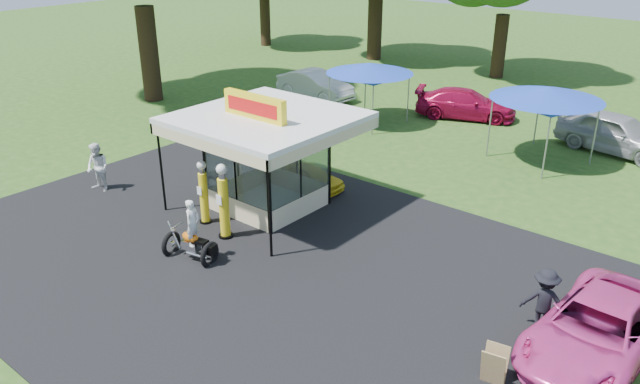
{
  "coord_description": "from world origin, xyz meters",
  "views": [
    {
      "loc": [
        12.15,
        -9.27,
        9.39
      ],
      "look_at": [
        1.17,
        4.0,
        1.8
      ],
      "focal_mm": 35.0,
      "sensor_mm": 36.0,
      "label": 1
    }
  ],
  "objects_px": {
    "gas_pump_left": "(204,194)",
    "gas_pump_right": "(224,203)",
    "bg_car_c": "(617,133)",
    "tent_east": "(547,94)",
    "spectator_west": "(98,168)",
    "tent_west": "(370,69)",
    "pink_sedan": "(598,329)",
    "bg_car_b": "(466,104)",
    "motorcycle": "(192,236)",
    "spectator_east_a": "(544,300)",
    "gas_station_kiosk": "(267,160)",
    "kiosk_car": "(309,176)",
    "bg_car_a": "(315,85)",
    "a_frame_sign": "(494,366)"
  },
  "relations": [
    {
      "from": "gas_pump_left",
      "to": "pink_sedan",
      "type": "xyz_separation_m",
      "value": [
        12.27,
        1.23,
        -0.37
      ]
    },
    {
      "from": "gas_pump_left",
      "to": "spectator_east_a",
      "type": "relative_size",
      "value": 1.31
    },
    {
      "from": "bg_car_a",
      "to": "motorcycle",
      "type": "bearing_deg",
      "value": -148.53
    },
    {
      "from": "bg_car_b",
      "to": "bg_car_a",
      "type": "bearing_deg",
      "value": 82.03
    },
    {
      "from": "gas_station_kiosk",
      "to": "bg_car_c",
      "type": "relative_size",
      "value": 1.06
    },
    {
      "from": "bg_car_c",
      "to": "tent_east",
      "type": "height_order",
      "value": "tent_east"
    },
    {
      "from": "bg_car_a",
      "to": "gas_station_kiosk",
      "type": "bearing_deg",
      "value": -143.71
    },
    {
      "from": "pink_sedan",
      "to": "tent_west",
      "type": "height_order",
      "value": "tent_west"
    },
    {
      "from": "spectator_east_a",
      "to": "tent_east",
      "type": "distance_m",
      "value": 12.58
    },
    {
      "from": "tent_west",
      "to": "tent_east",
      "type": "height_order",
      "value": "tent_east"
    },
    {
      "from": "gas_pump_right",
      "to": "spectator_west",
      "type": "bearing_deg",
      "value": -176.14
    },
    {
      "from": "spectator_west",
      "to": "kiosk_car",
      "type": "bearing_deg",
      "value": 35.53
    },
    {
      "from": "pink_sedan",
      "to": "tent_west",
      "type": "bearing_deg",
      "value": 145.08
    },
    {
      "from": "pink_sedan",
      "to": "bg_car_c",
      "type": "distance_m",
      "value": 15.2
    },
    {
      "from": "bg_car_b",
      "to": "tent_west",
      "type": "xyz_separation_m",
      "value": [
        -3.36,
        -3.77,
        1.97
      ]
    },
    {
      "from": "motorcycle",
      "to": "tent_west",
      "type": "distance_m",
      "value": 15.2
    },
    {
      "from": "bg_car_a",
      "to": "tent_west",
      "type": "bearing_deg",
      "value": -106.78
    },
    {
      "from": "gas_pump_left",
      "to": "kiosk_car",
      "type": "bearing_deg",
      "value": 80.6
    },
    {
      "from": "gas_station_kiosk",
      "to": "tent_west",
      "type": "bearing_deg",
      "value": 106.8
    },
    {
      "from": "spectator_east_a",
      "to": "pink_sedan",
      "type": "bearing_deg",
      "value": 152.85
    },
    {
      "from": "pink_sedan",
      "to": "kiosk_car",
      "type": "bearing_deg",
      "value": 167.3
    },
    {
      "from": "a_frame_sign",
      "to": "bg_car_a",
      "type": "distance_m",
      "value": 24.02
    },
    {
      "from": "pink_sedan",
      "to": "bg_car_b",
      "type": "bearing_deg",
      "value": 129.66
    },
    {
      "from": "gas_pump_right",
      "to": "motorcycle",
      "type": "bearing_deg",
      "value": -78.66
    },
    {
      "from": "gas_pump_left",
      "to": "spectator_west",
      "type": "bearing_deg",
      "value": -172.06
    },
    {
      "from": "motorcycle",
      "to": "bg_car_a",
      "type": "bearing_deg",
      "value": 106.63
    },
    {
      "from": "pink_sedan",
      "to": "spectator_east_a",
      "type": "bearing_deg",
      "value": 176.68
    },
    {
      "from": "spectator_west",
      "to": "tent_west",
      "type": "relative_size",
      "value": 0.44
    },
    {
      "from": "gas_pump_right",
      "to": "motorcycle",
      "type": "relative_size",
      "value": 1.24
    },
    {
      "from": "a_frame_sign",
      "to": "bg_car_c",
      "type": "height_order",
      "value": "bg_car_c"
    },
    {
      "from": "bg_car_b",
      "to": "tent_east",
      "type": "bearing_deg",
      "value": -145.93
    },
    {
      "from": "gas_station_kiosk",
      "to": "gas_pump_right",
      "type": "height_order",
      "value": "gas_station_kiosk"
    },
    {
      "from": "motorcycle",
      "to": "spectator_west",
      "type": "xyz_separation_m",
      "value": [
        -6.73,
        1.14,
        0.13
      ]
    },
    {
      "from": "spectator_east_a",
      "to": "gas_pump_right",
      "type": "bearing_deg",
      "value": -11.0
    },
    {
      "from": "motorcycle",
      "to": "spectator_east_a",
      "type": "relative_size",
      "value": 1.2
    },
    {
      "from": "bg_car_a",
      "to": "gas_pump_left",
      "type": "bearing_deg",
      "value": -150.37
    },
    {
      "from": "gas_pump_left",
      "to": "gas_pump_right",
      "type": "distance_m",
      "value": 1.33
    },
    {
      "from": "tent_east",
      "to": "spectator_west",
      "type": "bearing_deg",
      "value": -129.88
    },
    {
      "from": "gas_pump_right",
      "to": "kiosk_car",
      "type": "distance_m",
      "value": 4.85
    },
    {
      "from": "tent_west",
      "to": "tent_east",
      "type": "bearing_deg",
      "value": 1.27
    },
    {
      "from": "bg_car_a",
      "to": "a_frame_sign",
      "type": "bearing_deg",
      "value": -127.95
    },
    {
      "from": "motorcycle",
      "to": "pink_sedan",
      "type": "xyz_separation_m",
      "value": [
        10.66,
        3.08,
        -0.09
      ]
    },
    {
      "from": "bg_car_c",
      "to": "tent_east",
      "type": "xyz_separation_m",
      "value": [
        -2.2,
        -3.06,
        2.0
      ]
    },
    {
      "from": "gas_station_kiosk",
      "to": "bg_car_a",
      "type": "xyz_separation_m",
      "value": [
        -8.06,
        12.15,
        -1.01
      ]
    },
    {
      "from": "a_frame_sign",
      "to": "pink_sedan",
      "type": "xyz_separation_m",
      "value": [
        1.37,
        2.45,
        0.23
      ]
    },
    {
      "from": "motorcycle",
      "to": "spectator_west",
      "type": "height_order",
      "value": "motorcycle"
    },
    {
      "from": "gas_station_kiosk",
      "to": "bg_car_a",
      "type": "relative_size",
      "value": 1.15
    },
    {
      "from": "pink_sedan",
      "to": "tent_east",
      "type": "relative_size",
      "value": 1.12
    },
    {
      "from": "bg_car_a",
      "to": "pink_sedan",
      "type": "bearing_deg",
      "value": -121.25
    },
    {
      "from": "motorcycle",
      "to": "kiosk_car",
      "type": "height_order",
      "value": "motorcycle"
    }
  ]
}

